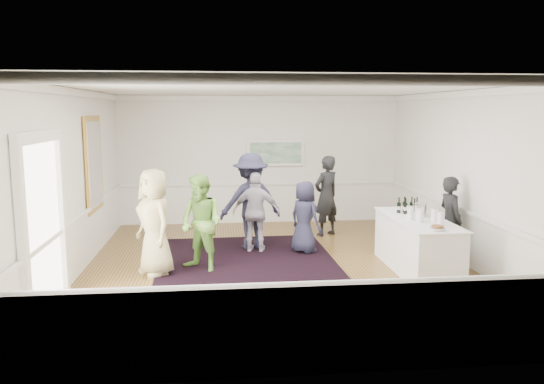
{
  "coord_description": "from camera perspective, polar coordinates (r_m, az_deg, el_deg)",
  "views": [
    {
      "loc": [
        -1.06,
        -9.27,
        2.82
      ],
      "look_at": [
        -0.08,
        0.2,
        1.36
      ],
      "focal_mm": 35.0,
      "sensor_mm": 36.0,
      "label": 1
    }
  ],
  "objects": [
    {
      "name": "wall_left",
      "position": [
        9.66,
        -20.49,
        0.91
      ],
      "size": [
        0.02,
        8.0,
        3.2
      ],
      "primitive_type": "cube",
      "color": "white",
      "rests_on": "floor"
    },
    {
      "name": "ice_bucket",
      "position": [
        9.87,
        15.56,
        -1.87
      ],
      "size": [
        0.26,
        0.26,
        0.25
      ],
      "primitive_type": "cylinder",
      "color": "silver",
      "rests_on": "serving_table"
    },
    {
      "name": "guest_dark_b",
      "position": [
        12.08,
        5.85,
        -0.41
      ],
      "size": [
        0.8,
        0.72,
        1.82
      ],
      "primitive_type": "imported",
      "rotation": [
        0.0,
        0.0,
        3.71
      ],
      "color": "black",
      "rests_on": "floor"
    },
    {
      "name": "guest_green",
      "position": [
        9.44,
        -7.6,
        -3.33
      ],
      "size": [
        1.06,
        1.03,
        1.72
      ],
      "primitive_type": "imported",
      "rotation": [
        0.0,
        0.0,
        -0.68
      ],
      "color": "#74B247",
      "rests_on": "floor"
    },
    {
      "name": "guest_dark_a",
      "position": [
        10.87,
        -2.29,
        -1.01
      ],
      "size": [
        1.38,
        0.95,
        1.97
      ],
      "primitive_type": "imported",
      "rotation": [
        0.0,
        0.0,
        3.32
      ],
      "color": "#212137",
      "rests_on": "floor"
    },
    {
      "name": "area_rug",
      "position": [
        9.87,
        -2.57,
        -7.82
      ],
      "size": [
        3.39,
        4.4,
        0.02
      ],
      "primitive_type": "cube",
      "rotation": [
        0.0,
        0.0,
        0.02
      ],
      "color": "black",
      "rests_on": "floor"
    },
    {
      "name": "bartender",
      "position": [
        10.32,
        18.62,
        -2.92
      ],
      "size": [
        0.46,
        0.64,
        1.64
      ],
      "primitive_type": "imported",
      "rotation": [
        0.0,
        0.0,
        1.69
      ],
      "color": "black",
      "rests_on": "floor"
    },
    {
      "name": "guest_navy",
      "position": [
        10.6,
        3.53,
        -2.71
      ],
      "size": [
        0.8,
        0.84,
        1.44
      ],
      "primitive_type": "imported",
      "rotation": [
        0.0,
        0.0,
        2.26
      ],
      "color": "#212137",
      "rests_on": "floor"
    },
    {
      "name": "floor",
      "position": [
        9.75,
        0.59,
        -8.09
      ],
      "size": [
        8.0,
        8.0,
        0.0
      ],
      "primitive_type": "plane",
      "color": "olive",
      "rests_on": "ground"
    },
    {
      "name": "landscape_painting",
      "position": [
        13.34,
        0.39,
        4.25
      ],
      "size": [
        1.44,
        0.06,
        0.66
      ],
      "color": "white",
      "rests_on": "wall_back"
    },
    {
      "name": "doorway",
      "position": [
        7.87,
        -23.46,
        -2.27
      ],
      "size": [
        0.1,
        1.78,
        2.56
      ],
      "color": "white",
      "rests_on": "wall_left"
    },
    {
      "name": "guest_lilac",
      "position": [
        10.63,
        -1.72,
        -2.18
      ],
      "size": [
        1.01,
        0.59,
        1.62
      ],
      "primitive_type": "imported",
      "rotation": [
        0.0,
        0.0,
        2.93
      ],
      "color": "#B6AFC4",
      "rests_on": "floor"
    },
    {
      "name": "mirror",
      "position": [
        10.88,
        -18.61,
        2.89
      ],
      "size": [
        0.05,
        1.25,
        1.85
      ],
      "color": "gold",
      "rests_on": "wall_left"
    },
    {
      "name": "wall_front",
      "position": [
        5.51,
        5.35,
        -4.11
      ],
      "size": [
        7.0,
        0.02,
        3.2
      ],
      "primitive_type": "cube",
      "color": "white",
      "rests_on": "floor"
    },
    {
      "name": "wall_right",
      "position": [
        10.4,
        20.14,
        1.45
      ],
      "size": [
        0.02,
        8.0,
        3.2
      ],
      "primitive_type": "cube",
      "color": "white",
      "rests_on": "floor"
    },
    {
      "name": "wall_back",
      "position": [
        13.37,
        -1.35,
        3.49
      ],
      "size": [
        7.0,
        0.02,
        3.2
      ],
      "primitive_type": "cube",
      "color": "white",
      "rests_on": "floor"
    },
    {
      "name": "ceiling",
      "position": [
        9.34,
        0.62,
        11.06
      ],
      "size": [
        7.0,
        8.0,
        0.02
      ],
      "primitive_type": "cube",
      "color": "white",
      "rests_on": "wall_back"
    },
    {
      "name": "juice_pitchers",
      "position": [
        9.35,
        16.26,
        -2.44
      ],
      "size": [
        0.43,
        0.65,
        0.24
      ],
      "color": "#70B440",
      "rests_on": "serving_table"
    },
    {
      "name": "guest_tan",
      "position": [
        9.35,
        -12.52,
        -3.19
      ],
      "size": [
        0.98,
        1.08,
        1.85
      ],
      "primitive_type": "imported",
      "rotation": [
        0.0,
        0.0,
        -1.0
      ],
      "color": "tan",
      "rests_on": "floor"
    },
    {
      "name": "nut_bowl",
      "position": [
        8.8,
        17.36,
        -3.72
      ],
      "size": [
        0.25,
        0.25,
        0.07
      ],
      "color": "white",
      "rests_on": "serving_table"
    },
    {
      "name": "wine_bottles",
      "position": [
        10.12,
        14.49,
        -1.33
      ],
      "size": [
        0.41,
        0.27,
        0.31
      ],
      "color": "black",
      "rests_on": "serving_table"
    },
    {
      "name": "wainscoting",
      "position": [
        9.61,
        0.59,
        -5.24
      ],
      "size": [
        7.0,
        8.0,
        1.0
      ],
      "primitive_type": null,
      "color": "white",
      "rests_on": "floor"
    },
    {
      "name": "serving_table",
      "position": [
        9.77,
        15.32,
        -5.47
      ],
      "size": [
        0.89,
        2.34,
        0.95
      ],
      "color": "white",
      "rests_on": "floor"
    }
  ]
}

